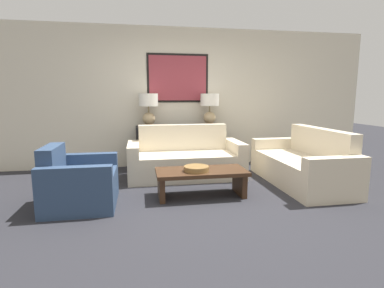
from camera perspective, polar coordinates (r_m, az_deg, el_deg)
ground_plane at (r=3.90m, az=1.82°, el=-11.34°), size 20.00×20.00×0.00m
back_wall at (r=5.93m, az=-2.75°, el=8.82°), size 7.75×0.12×2.65m
console_table at (r=5.73m, az=-2.32°, el=-0.52°), size 1.64×0.39×0.80m
table_lamp_left at (r=5.61m, az=-8.28°, el=7.11°), size 0.35×0.35×0.60m
table_lamp_right at (r=5.76m, az=3.38°, el=7.24°), size 0.35×0.35×0.60m
couch_by_back_wall at (r=5.08m, az=-1.27°, el=-3.05°), size 1.90×0.86×0.87m
couch_by_side at (r=5.00m, az=20.29°, el=-3.84°), size 0.86×1.90×0.87m
coffee_table at (r=4.10m, az=1.78°, el=-6.22°), size 1.23×0.56×0.37m
decorative_bowl at (r=4.01m, az=0.85°, el=-4.72°), size 0.34×0.34×0.07m
armchair_near_back_wall at (r=4.02m, az=-20.74°, el=-7.12°), size 0.83×0.92×0.77m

